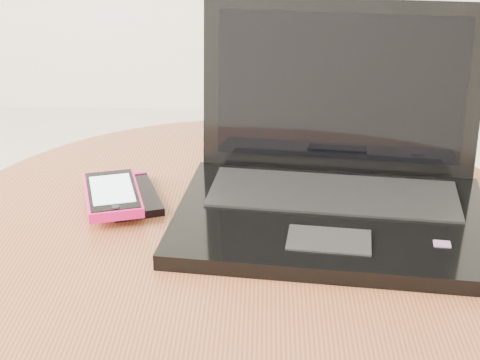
{
  "coord_description": "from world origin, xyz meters",
  "views": [
    {
      "loc": [
        0.09,
        -0.64,
        0.92
      ],
      "look_at": [
        0.06,
        0.04,
        0.61
      ],
      "focal_mm": 55.33,
      "sensor_mm": 36.0,
      "label": 1
    }
  ],
  "objects": [
    {
      "name": "table",
      "position": [
        0.07,
        0.05,
        0.43
      ],
      "size": [
        0.69,
        0.69,
        0.55
      ],
      "color": "brown",
      "rests_on": "ground"
    },
    {
      "name": "laptop",
      "position": [
        0.16,
        0.09,
        0.59
      ],
      "size": [
        0.35,
        0.29,
        0.21
      ],
      "color": "black",
      "rests_on": "table"
    },
    {
      "name": "phone_black",
      "position": [
        -0.06,
        0.11,
        0.56
      ],
      "size": [
        0.09,
        0.12,
        0.01
      ],
      "color": "black",
      "rests_on": "table"
    },
    {
      "name": "phone_pink",
      "position": [
        -0.08,
        0.09,
        0.57
      ],
      "size": [
        0.09,
        0.12,
        0.01
      ],
      "color": "#E1136B",
      "rests_on": "phone_black"
    }
  ]
}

